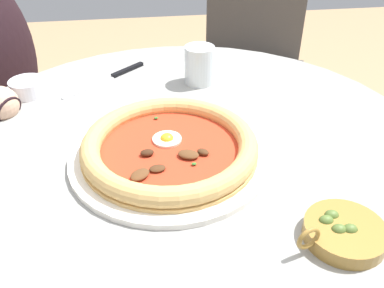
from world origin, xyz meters
TOP-DOWN VIEW (x-y plane):
  - dining_table at (0.00, 0.00)m, footprint 0.89×0.89m
  - pizza_on_plate at (0.03, 0.05)m, footprint 0.33×0.33m
  - water_glass at (-0.06, -0.22)m, footprint 0.06×0.06m
  - steak_knife at (0.12, -0.28)m, footprint 0.18×0.16m
  - ramekin_capers at (0.30, -0.21)m, footprint 0.07×0.07m
  - olive_pan at (-0.17, 0.26)m, footprint 0.13×0.11m
  - cafe_chair_spare_far at (-0.36, -0.87)m, footprint 0.56×0.56m

SIDE VIEW (x-z plane):
  - cafe_chair_spare_far at x=-0.36m, z-range 0.09..0.93m
  - dining_table at x=0.00m, z-range 0.17..0.89m
  - steak_knife at x=0.12m, z-range 0.72..0.73m
  - olive_pan at x=-0.17m, z-range 0.71..0.75m
  - ramekin_capers at x=0.30m, z-range 0.72..0.75m
  - pizza_on_plate at x=0.03m, z-range 0.72..0.76m
  - water_glass at x=-0.06m, z-range 0.71..0.80m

